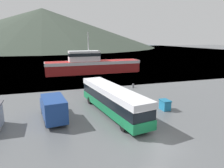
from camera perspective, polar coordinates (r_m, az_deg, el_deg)
name	(u,v)px	position (r m, az deg, el deg)	size (l,w,h in m)	color
ground_plane	(156,145)	(17.38, 12.51, -16.64)	(400.00, 400.00, 0.00)	#515456
water_surface	(60,50)	(153.53, -14.70, 9.39)	(240.00, 240.00, 0.00)	#475B6B
hill_backdrop	(43,28)	(212.52, -19.05, 14.93)	(214.75, 214.75, 36.48)	#333D33
tour_bus	(112,99)	(22.77, 0.03, -4.27)	(4.47, 13.18, 3.09)	#146B3D
delivery_van	(53,107)	(22.12, -16.47, -6.44)	(2.83, 6.35, 2.58)	navy
fishing_boat	(92,64)	(49.69, -5.72, 5.59)	(23.22, 4.66, 9.89)	maroon
storage_bin	(165,105)	(25.09, 14.90, -5.76)	(1.00, 1.42, 1.24)	teal
mooring_bollard	(133,85)	(35.20, 6.06, -0.39)	(0.35, 0.35, 0.75)	#4C4C51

